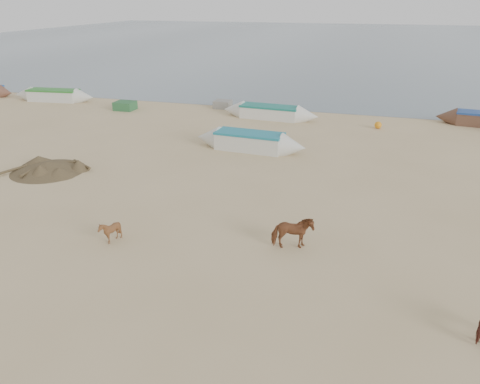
# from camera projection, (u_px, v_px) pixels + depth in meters

# --- Properties ---
(ground) EXTENTS (140.00, 140.00, 0.00)m
(ground) POSITION_uv_depth(u_px,v_px,m) (202.00, 272.00, 14.07)
(ground) COLOR tan
(ground) RESTS_ON ground
(sea) EXTENTS (160.00, 160.00, 0.00)m
(sea) POSITION_uv_depth(u_px,v_px,m) (360.00, 41.00, 86.55)
(sea) COLOR slate
(sea) RESTS_ON ground
(cow_adult) EXTENTS (1.46, 0.99, 1.13)m
(cow_adult) POSITION_uv_depth(u_px,v_px,m) (292.00, 233.00, 15.18)
(cow_adult) COLOR brown
(cow_adult) RESTS_ON ground
(calf_front) EXTENTS (0.97, 0.94, 0.82)m
(calf_front) POSITION_uv_depth(u_px,v_px,m) (110.00, 231.00, 15.63)
(calf_front) COLOR brown
(calf_front) RESTS_ON ground
(near_canoe) EXTENTS (6.24, 1.82, 0.97)m
(near_canoe) POSITION_uv_depth(u_px,v_px,m) (250.00, 141.00, 25.05)
(near_canoe) COLOR silver
(near_canoe) RESTS_ON ground
(debris_pile) EXTENTS (3.72, 3.72, 0.45)m
(debris_pile) POSITION_uv_depth(u_px,v_px,m) (48.00, 166.00, 22.12)
(debris_pile) COLOR brown
(debris_pile) RESTS_ON ground
(waterline_canoes) EXTENTS (60.30, 3.84, 0.92)m
(waterline_canoes) POSITION_uv_depth(u_px,v_px,m) (291.00, 110.00, 32.11)
(waterline_canoes) COLOR brown
(waterline_canoes) RESTS_ON ground
(beach_clutter) EXTENTS (46.02, 3.74, 0.64)m
(beach_clutter) POSITION_uv_depth(u_px,v_px,m) (368.00, 119.00, 30.42)
(beach_clutter) COLOR #2C6137
(beach_clutter) RESTS_ON ground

